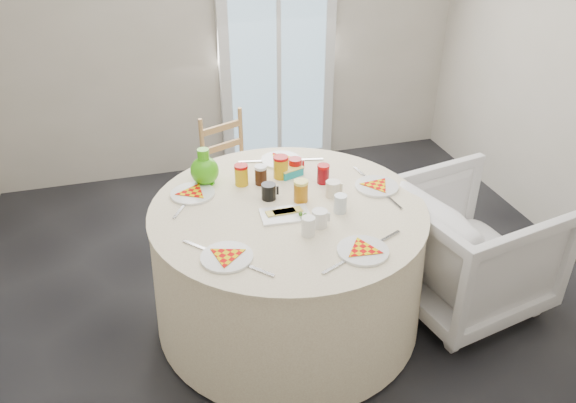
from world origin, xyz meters
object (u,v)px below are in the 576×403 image
object	(u,v)px
armchair	(468,247)
green_pitcher	(204,168)
table	(288,265)
wooden_chair	(235,170)

from	to	relation	value
armchair	green_pitcher	xyz separation A→B (m)	(-1.47, 0.54, 0.48)
armchair	green_pitcher	distance (m)	1.64
armchair	green_pitcher	world-z (taller)	green_pitcher
table	green_pitcher	bearing A→B (deg)	135.20
wooden_chair	armchair	distance (m)	1.70
green_pitcher	table	bearing A→B (deg)	-26.73
wooden_chair	green_pitcher	size ratio (longest dim) A/B	4.06
table	wooden_chair	bearing A→B (deg)	94.75
table	wooden_chair	xyz separation A→B (m)	(-0.09, 1.07, 0.09)
wooden_chair	table	bearing A→B (deg)	-107.79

